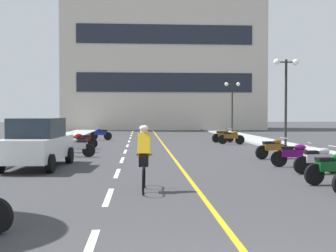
# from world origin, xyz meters

# --- Properties ---
(ground_plane) EXTENTS (140.00, 140.00, 0.00)m
(ground_plane) POSITION_xyz_m (0.00, 21.00, 0.00)
(ground_plane) COLOR #38383A
(curb_left) EXTENTS (2.40, 72.00, 0.12)m
(curb_left) POSITION_xyz_m (-7.20, 24.00, 0.06)
(curb_left) COLOR #A8A8A3
(curb_left) RESTS_ON ground
(curb_right) EXTENTS (2.40, 72.00, 0.12)m
(curb_right) POSITION_xyz_m (7.20, 24.00, 0.06)
(curb_right) COLOR #A8A8A3
(curb_right) RESTS_ON ground
(lane_dash_0) EXTENTS (0.14, 2.20, 0.01)m
(lane_dash_0) POSITION_xyz_m (-2.00, 2.00, 0.00)
(lane_dash_0) COLOR silver
(lane_dash_0) RESTS_ON ground
(lane_dash_1) EXTENTS (0.14, 2.20, 0.01)m
(lane_dash_1) POSITION_xyz_m (-2.00, 6.00, 0.00)
(lane_dash_1) COLOR silver
(lane_dash_1) RESTS_ON ground
(lane_dash_2) EXTENTS (0.14, 2.20, 0.01)m
(lane_dash_2) POSITION_xyz_m (-2.00, 10.00, 0.00)
(lane_dash_2) COLOR silver
(lane_dash_2) RESTS_ON ground
(lane_dash_3) EXTENTS (0.14, 2.20, 0.01)m
(lane_dash_3) POSITION_xyz_m (-2.00, 14.00, 0.00)
(lane_dash_3) COLOR silver
(lane_dash_3) RESTS_ON ground
(lane_dash_4) EXTENTS (0.14, 2.20, 0.01)m
(lane_dash_4) POSITION_xyz_m (-2.00, 18.00, 0.00)
(lane_dash_4) COLOR silver
(lane_dash_4) RESTS_ON ground
(lane_dash_5) EXTENTS (0.14, 2.20, 0.01)m
(lane_dash_5) POSITION_xyz_m (-2.00, 22.00, 0.00)
(lane_dash_5) COLOR silver
(lane_dash_5) RESTS_ON ground
(lane_dash_6) EXTENTS (0.14, 2.20, 0.01)m
(lane_dash_6) POSITION_xyz_m (-2.00, 26.00, 0.00)
(lane_dash_6) COLOR silver
(lane_dash_6) RESTS_ON ground
(lane_dash_7) EXTENTS (0.14, 2.20, 0.01)m
(lane_dash_7) POSITION_xyz_m (-2.00, 30.00, 0.00)
(lane_dash_7) COLOR silver
(lane_dash_7) RESTS_ON ground
(lane_dash_8) EXTENTS (0.14, 2.20, 0.01)m
(lane_dash_8) POSITION_xyz_m (-2.00, 34.00, 0.00)
(lane_dash_8) COLOR silver
(lane_dash_8) RESTS_ON ground
(lane_dash_9) EXTENTS (0.14, 2.20, 0.01)m
(lane_dash_9) POSITION_xyz_m (-2.00, 38.00, 0.00)
(lane_dash_9) COLOR silver
(lane_dash_9) RESTS_ON ground
(lane_dash_10) EXTENTS (0.14, 2.20, 0.01)m
(lane_dash_10) POSITION_xyz_m (-2.00, 42.00, 0.00)
(lane_dash_10) COLOR silver
(lane_dash_10) RESTS_ON ground
(lane_dash_11) EXTENTS (0.14, 2.20, 0.01)m
(lane_dash_11) POSITION_xyz_m (-2.00, 46.00, 0.00)
(lane_dash_11) COLOR silver
(lane_dash_11) RESTS_ON ground
(centre_line_yellow) EXTENTS (0.12, 66.00, 0.01)m
(centre_line_yellow) POSITION_xyz_m (0.25, 24.00, 0.00)
(centre_line_yellow) COLOR gold
(centre_line_yellow) RESTS_ON ground
(office_building) EXTENTS (24.11, 9.02, 18.43)m
(office_building) POSITION_xyz_m (1.71, 49.45, 9.21)
(office_building) COLOR beige
(office_building) RESTS_ON ground
(street_lamp_mid) EXTENTS (1.46, 0.36, 4.95)m
(street_lamp_mid) POSITION_xyz_m (7.03, 19.50, 3.76)
(street_lamp_mid) COLOR black
(street_lamp_mid) RESTS_ON curb_right
(street_lamp_far) EXTENTS (1.46, 0.36, 4.75)m
(street_lamp_far) POSITION_xyz_m (7.37, 35.10, 3.63)
(street_lamp_far) COLOR black
(street_lamp_far) RESTS_ON curb_right
(parked_car_near) EXTENTS (2.14, 4.30, 1.82)m
(parked_car_near) POSITION_xyz_m (-4.99, 11.65, 0.92)
(parked_car_near) COLOR black
(parked_car_near) RESTS_ON ground
(motorcycle_2) EXTENTS (1.68, 0.64, 0.92)m
(motorcycle_2) POSITION_xyz_m (4.14, 7.40, 0.47)
(motorcycle_2) COLOR black
(motorcycle_2) RESTS_ON ground
(motorcycle_3) EXTENTS (1.70, 0.60, 0.92)m
(motorcycle_3) POSITION_xyz_m (4.63, 9.44, 0.47)
(motorcycle_3) COLOR black
(motorcycle_3) RESTS_ON ground
(motorcycle_4) EXTENTS (1.69, 0.63, 0.92)m
(motorcycle_4) POSITION_xyz_m (4.46, 11.16, 0.47)
(motorcycle_4) COLOR black
(motorcycle_4) RESTS_ON ground
(motorcycle_5) EXTENTS (1.67, 0.70, 0.92)m
(motorcycle_5) POSITION_xyz_m (4.58, 14.05, 0.47)
(motorcycle_5) COLOR black
(motorcycle_5) RESTS_ON ground
(motorcycle_6) EXTENTS (1.67, 0.68, 0.92)m
(motorcycle_6) POSITION_xyz_m (-4.11, 15.48, 0.47)
(motorcycle_6) COLOR black
(motorcycle_6) RESTS_ON ground
(motorcycle_7) EXTENTS (1.70, 0.60, 0.92)m
(motorcycle_7) POSITION_xyz_m (-4.41, 17.65, 0.47)
(motorcycle_7) COLOR black
(motorcycle_7) RESTS_ON ground
(motorcycle_8) EXTENTS (1.70, 0.60, 0.92)m
(motorcycle_8) POSITION_xyz_m (-4.47, 19.81, 0.47)
(motorcycle_8) COLOR black
(motorcycle_8) RESTS_ON ground
(motorcycle_9) EXTENTS (1.63, 0.81, 0.92)m
(motorcycle_9) POSITION_xyz_m (4.61, 22.71, 0.47)
(motorcycle_9) COLOR black
(motorcycle_9) RESTS_ON ground
(motorcycle_10) EXTENTS (1.63, 0.81, 0.92)m
(motorcycle_10) POSITION_xyz_m (4.47, 24.65, 0.47)
(motorcycle_10) COLOR black
(motorcycle_10) RESTS_ON ground
(motorcycle_11) EXTENTS (1.66, 0.72, 0.92)m
(motorcycle_11) POSITION_xyz_m (-4.13, 27.53, 0.47)
(motorcycle_11) COLOR black
(motorcycle_11) RESTS_ON ground
(cyclist_rider) EXTENTS (0.42, 1.77, 1.71)m
(cyclist_rider) POSITION_xyz_m (-1.15, 6.77, 0.89)
(cyclist_rider) COLOR black
(cyclist_rider) RESTS_ON ground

